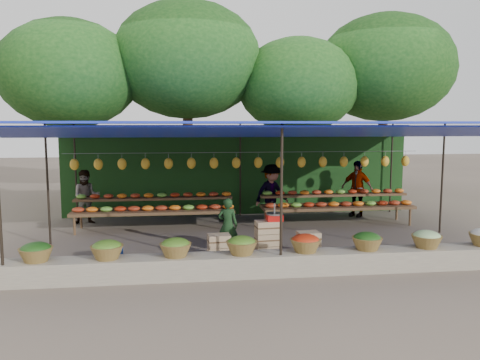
{
  "coord_description": "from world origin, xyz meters",
  "views": [
    {
      "loc": [
        -1.79,
        -11.03,
        2.77
      ],
      "look_at": [
        -0.35,
        0.2,
        1.42
      ],
      "focal_mm": 35.0,
      "sensor_mm": 36.0,
      "label": 1
    }
  ],
  "objects": [
    {
      "name": "ground",
      "position": [
        0.0,
        0.0,
        0.0
      ],
      "size": [
        60.0,
        60.0,
        0.0
      ],
      "primitive_type": "plane",
      "color": "brown",
      "rests_on": "ground"
    },
    {
      "name": "stone_curb",
      "position": [
        0.0,
        -2.75,
        0.2
      ],
      "size": [
        10.6,
        0.55,
        0.4
      ],
      "primitive_type": "cube",
      "color": "#746A5D",
      "rests_on": "ground"
    },
    {
      "name": "stall_canopy",
      "position": [
        -0.0,
        0.06,
        2.68
      ],
      "size": [
        10.8,
        6.6,
        2.82
      ],
      "color": "black",
      "rests_on": "ground"
    },
    {
      "name": "produce_baskets",
      "position": [
        -0.1,
        -2.75,
        0.56
      ],
      "size": [
        8.98,
        0.58,
        0.34
      ],
      "color": "brown",
      "rests_on": "stone_curb"
    },
    {
      "name": "netting_backdrop",
      "position": [
        0.0,
        3.15,
        1.25
      ],
      "size": [
        10.6,
        0.06,
        2.5
      ],
      "primitive_type": "cube",
      "color": "#1A4518",
      "rests_on": "ground"
    },
    {
      "name": "tree_row",
      "position": [
        0.5,
        6.09,
        4.7
      ],
      "size": [
        16.51,
        5.5,
        7.12
      ],
      "color": "#3A2215",
      "rests_on": "ground"
    },
    {
      "name": "fruit_table_left",
      "position": [
        -2.49,
        1.35,
        0.61
      ],
      "size": [
        4.21,
        0.95,
        0.93
      ],
      "color": "#4A2D1D",
      "rests_on": "ground"
    },
    {
      "name": "fruit_table_right",
      "position": [
        2.51,
        1.35,
        0.61
      ],
      "size": [
        4.21,
        0.95,
        0.93
      ],
      "color": "#4A2D1D",
      "rests_on": "ground"
    },
    {
      "name": "crate_counter",
      "position": [
        -0.05,
        -1.62,
        0.31
      ],
      "size": [
        2.38,
        0.38,
        0.77
      ],
      "color": "tan",
      "rests_on": "ground"
    },
    {
      "name": "weighing_scale",
      "position": [
        0.14,
        -1.62,
        0.86
      ],
      "size": [
        0.35,
        0.35,
        0.37
      ],
      "color": "red",
      "rests_on": "crate_counter"
    },
    {
      "name": "vendor_seated",
      "position": [
        -0.79,
        -1.13,
        0.59
      ],
      "size": [
        0.5,
        0.39,
        1.19
      ],
      "primitive_type": "imported",
      "rotation": [
        0.0,
        0.0,
        2.86
      ],
      "color": "#183518",
      "rests_on": "ground"
    },
    {
      "name": "customer_left",
      "position": [
        -4.4,
        2.27,
        0.76
      ],
      "size": [
        0.82,
        0.68,
        1.51
      ],
      "primitive_type": "imported",
      "rotation": [
        0.0,
        0.0,
        0.15
      ],
      "color": "slate",
      "rests_on": "ground"
    },
    {
      "name": "customer_mid",
      "position": [
        0.76,
        1.83,
        0.82
      ],
      "size": [
        1.22,
        0.98,
        1.65
      ],
      "primitive_type": "imported",
      "rotation": [
        0.0,
        0.0,
        0.4
      ],
      "color": "slate",
      "rests_on": "ground"
    },
    {
      "name": "customer_right",
      "position": [
        3.47,
        2.35,
        0.84
      ],
      "size": [
        0.98,
        1.0,
        1.69
      ],
      "primitive_type": "imported",
      "rotation": [
        0.0,
        0.0,
        -0.8
      ],
      "color": "slate",
      "rests_on": "ground"
    },
    {
      "name": "blue_crate_back",
      "position": [
        -3.24,
        -1.48,
        0.15
      ],
      "size": [
        0.56,
        0.45,
        0.3
      ],
      "primitive_type": "cube",
      "rotation": [
        0.0,
        0.0,
        0.22
      ],
      "color": "navy",
      "rests_on": "ground"
    }
  ]
}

